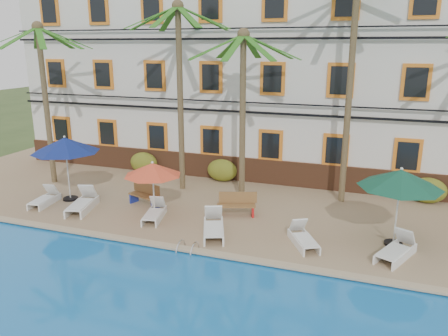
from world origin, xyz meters
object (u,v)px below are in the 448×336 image
at_px(umbrella_green, 401,179).
at_px(lounger_d, 214,226).
at_px(umbrella_blue, 65,145).
at_px(pool_ladder, 188,252).
at_px(umbrella_red, 153,170).
at_px(lounger_a, 45,199).
at_px(palm_c, 243,91).
at_px(palm_b, 180,72).
at_px(lounger_c, 154,213).
at_px(lounger_f, 396,250).
at_px(bench_left, 146,194).
at_px(palm_a, 43,81).
at_px(bench_right, 236,204).
at_px(palm_d, 352,56).
at_px(lounger_e, 303,238).
at_px(lounger_b, 83,203).

bearing_deg(umbrella_green, lounger_d, -168.44).
xyz_separation_m(umbrella_blue, pool_ladder, (6.84, -2.87, -2.42)).
xyz_separation_m(umbrella_red, lounger_a, (-4.97, -0.38, -1.64)).
distance_m(palm_c, umbrella_blue, 7.76).
xyz_separation_m(palm_b, lounger_a, (-4.57, -3.87, -5.10)).
xyz_separation_m(umbrella_red, lounger_c, (0.13, -0.25, -1.64)).
height_order(umbrella_red, lounger_f, umbrella_red).
bearing_deg(umbrella_red, lounger_d, -16.70).
distance_m(palm_b, umbrella_red, 4.93).
bearing_deg(lounger_d, umbrella_blue, 169.62).
bearing_deg(lounger_c, bench_left, 130.65).
distance_m(palm_a, palm_b, 6.49).
relative_size(palm_c, lounger_d, 3.46).
bearing_deg(lounger_f, bench_right, 163.39).
bearing_deg(palm_d, umbrella_red, -147.89).
bearing_deg(lounger_e, bench_left, 166.79).
xyz_separation_m(lounger_b, bench_left, (2.14, 1.36, 0.17)).
relative_size(lounger_a, lounger_e, 0.97).
height_order(palm_c, lounger_e, palm_c).
bearing_deg(palm_c, umbrella_blue, -160.49).
distance_m(umbrella_blue, umbrella_green, 13.14).
distance_m(palm_d, umbrella_red, 8.99).
bearing_deg(palm_b, palm_a, -169.72).
bearing_deg(lounger_f, lounger_e, -179.08).
bearing_deg(bench_right, palm_a, 173.12).
distance_m(lounger_d, lounger_f, 6.05).
distance_m(umbrella_red, bench_left, 1.96).
height_order(lounger_e, bench_left, bench_left).
relative_size(lounger_b, bench_left, 1.33).
height_order(umbrella_green, bench_right, umbrella_green).
height_order(umbrella_blue, lounger_e, umbrella_blue).
relative_size(palm_a, umbrella_green, 2.78).
height_order(umbrella_red, lounger_c, umbrella_red).
xyz_separation_m(palm_b, umbrella_blue, (-3.95, -3.03, -2.93)).
xyz_separation_m(umbrella_red, pool_ladder, (2.48, -2.39, -1.89)).
height_order(palm_d, bench_left, palm_d).
relative_size(palm_a, palm_b, 0.90).
height_order(palm_a, palm_b, palm_b).
height_order(umbrella_blue, bench_right, umbrella_blue).
height_order(lounger_d, bench_right, bench_right).
distance_m(palm_c, umbrella_green, 7.05).
relative_size(lounger_d, pool_ladder, 2.77).
bearing_deg(lounger_a, umbrella_blue, 53.80).
bearing_deg(lounger_c, palm_d, 34.17).
xyz_separation_m(lounger_a, lounger_d, (7.77, -0.46, 0.05)).
height_order(palm_d, lounger_e, palm_d).
bearing_deg(pool_ladder, palm_d, 57.26).
relative_size(palm_b, lounger_c, 4.70).
height_order(umbrella_green, lounger_b, umbrella_green).
height_order(lounger_b, bench_right, lounger_b).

